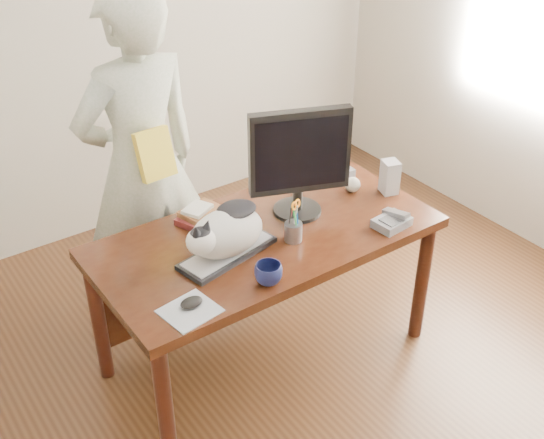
{
  "coord_description": "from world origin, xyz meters",
  "views": [
    {
      "loc": [
        -1.5,
        -1.57,
        2.49
      ],
      "look_at": [
        0.0,
        0.55,
        0.85
      ],
      "focal_mm": 45.0,
      "sensor_mm": 36.0,
      "label": 1
    }
  ],
  "objects": [
    {
      "name": "coffee_mug",
      "position": [
        -0.21,
        0.28,
        0.8
      ],
      "size": [
        0.15,
        0.15,
        0.09
      ],
      "primitive_type": "imported",
      "rotation": [
        0.0,
        0.0,
        0.29
      ],
      "color": "black",
      "rests_on": "desk"
    },
    {
      "name": "phone",
      "position": [
        0.52,
        0.31,
        0.78
      ],
      "size": [
        0.18,
        0.15,
        0.08
      ],
      "rotation": [
        0.0,
        0.0,
        0.09
      ],
      "color": "slate",
      "rests_on": "desk"
    },
    {
      "name": "pen_cup",
      "position": [
        0.07,
        0.48,
        0.81
      ],
      "size": [
        0.11,
        0.11,
        0.21
      ],
      "rotation": [
        0.0,
        0.0,
        0.37
      ],
      "color": "gray",
      "rests_on": "desk"
    },
    {
      "name": "speaker",
      "position": [
        0.73,
        0.55,
        0.84
      ],
      "size": [
        0.1,
        0.11,
        0.17
      ],
      "rotation": [
        0.0,
        0.0,
        -0.31
      ],
      "color": "#A4A4A6",
      "rests_on": "desk"
    },
    {
      "name": "baseball",
      "position": [
        0.58,
        0.66,
        0.79
      ],
      "size": [
        0.08,
        0.08,
        0.08
      ],
      "rotation": [
        0.0,
        0.0,
        0.08
      ],
      "color": "#EEE4CE",
      "rests_on": "desk"
    },
    {
      "name": "mouse",
      "position": [
        -0.55,
        0.33,
        0.77
      ],
      "size": [
        0.1,
        0.07,
        0.04
      ],
      "rotation": [
        0.0,
        0.0,
        0.14
      ],
      "color": "black",
      "rests_on": "mousepad"
    },
    {
      "name": "room",
      "position": [
        0.0,
        0.0,
        1.35
      ],
      "size": [
        4.5,
        4.5,
        4.5
      ],
      "color": "black",
      "rests_on": "ground"
    },
    {
      "name": "held_book",
      "position": [
        -0.3,
        1.08,
        1.05
      ],
      "size": [
        0.18,
        0.12,
        0.24
      ],
      "rotation": [
        0.0,
        0.0,
        0.07
      ],
      "color": "yellow",
      "rests_on": "person"
    },
    {
      "name": "keyboard",
      "position": [
        -0.24,
        0.55,
        0.76
      ],
      "size": [
        0.49,
        0.26,
        0.03
      ],
      "rotation": [
        0.0,
        0.0,
        0.2
      ],
      "color": "black",
      "rests_on": "desk"
    },
    {
      "name": "book_stack",
      "position": [
        -0.19,
        0.87,
        0.78
      ],
      "size": [
        0.24,
        0.21,
        0.08
      ],
      "rotation": [
        0.0,
        0.0,
        0.33
      ],
      "color": "#491413",
      "rests_on": "desk"
    },
    {
      "name": "mousepad",
      "position": [
        -0.57,
        0.31,
        0.75
      ],
      "size": [
        0.23,
        0.22,
        0.0
      ],
      "rotation": [
        0.0,
        0.0,
        0.14
      ],
      "color": "#ACB2B9",
      "rests_on": "desk"
    },
    {
      "name": "desk",
      "position": [
        0.0,
        0.68,
        0.6
      ],
      "size": [
        1.6,
        0.8,
        0.75
      ],
      "color": "black",
      "rests_on": "ground"
    },
    {
      "name": "monitor",
      "position": [
        0.23,
        0.65,
        1.05
      ],
      "size": [
        0.46,
        0.3,
        0.54
      ],
      "rotation": [
        0.0,
        0.0,
        -0.37
      ],
      "color": "black",
      "rests_on": "desk"
    },
    {
      "name": "calculator",
      "position": [
        0.62,
        0.86,
        0.78
      ],
      "size": [
        0.17,
        0.21,
        0.06
      ],
      "rotation": [
        0.0,
        0.0,
        -0.09
      ],
      "color": "slate",
      "rests_on": "desk"
    },
    {
      "name": "cat",
      "position": [
        -0.25,
        0.55,
        0.88
      ],
      "size": [
        0.45,
        0.29,
        0.26
      ],
      "rotation": [
        0.0,
        0.0,
        0.2
      ],
      "color": "silver",
      "rests_on": "keyboard"
    },
    {
      "name": "person",
      "position": [
        -0.3,
        1.25,
        0.91
      ],
      "size": [
        0.7,
        0.49,
        1.83
      ],
      "primitive_type": "imported",
      "rotation": [
        0.0,
        0.0,
        3.22
      ],
      "color": "silver",
      "rests_on": "ground"
    }
  ]
}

